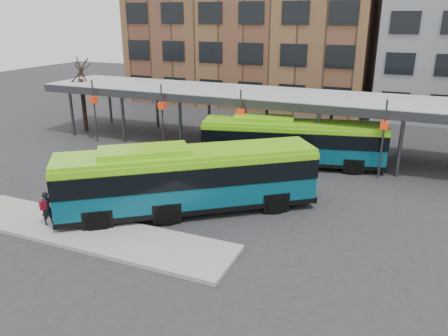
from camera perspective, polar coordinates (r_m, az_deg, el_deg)
ground at (r=20.54m, az=0.17°, el=-7.80°), size 120.00×120.00×0.00m
boarding_island at (r=20.89m, az=-17.36°, el=-7.98°), size 14.00×3.00×0.18m
canopy at (r=31.05m, az=9.47°, el=8.93°), size 40.00×6.53×4.80m
tree at (r=38.86m, az=-17.87°, el=8.11°), size 1.64×1.64×5.60m
building_brick at (r=51.79m, az=4.01°, el=21.06°), size 26.00×14.00×22.00m
bus_front at (r=21.54m, az=-4.82°, el=-1.28°), size 11.70×9.69×3.48m
bus_rear at (r=28.72m, az=8.82°, el=3.53°), size 11.84×5.06×3.19m
pedestrian at (r=21.72m, az=-22.09°, el=-4.87°), size 0.57×0.68×1.59m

